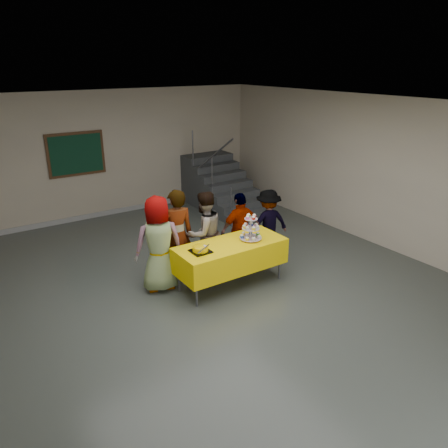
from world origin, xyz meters
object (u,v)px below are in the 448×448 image
object	(u,v)px
schoolchild_b	(177,235)
schoolchild_c	(204,233)
schoolchild_e	(268,223)
cupcake_stand	(251,230)
bake_table	(231,255)
schoolchild_a	(159,244)
bear_cake	(200,248)
noticeboard	(76,154)
schoolchild_d	(241,230)
staircase	(219,187)

from	to	relation	value
schoolchild_b	schoolchild_c	bearing A→B (deg)	-175.45
schoolchild_e	schoolchild_c	bearing A→B (deg)	9.40
cupcake_stand	bake_table	bearing A→B (deg)	173.27
schoolchild_e	schoolchild_a	bearing A→B (deg)	12.47
schoolchild_b	schoolchild_e	xyz separation A→B (m)	(1.95, -0.07, -0.15)
bake_table	schoolchild_b	size ratio (longest dim) A/B	1.15
bear_cake	noticeboard	xyz separation A→B (m)	(-0.51, 4.67, 0.77)
schoolchild_d	noticeboard	distance (m)	4.52
schoolchild_a	noticeboard	world-z (taller)	noticeboard
cupcake_stand	bear_cake	distance (m)	0.98
schoolchild_c	cupcake_stand	bearing A→B (deg)	118.22
schoolchild_a	schoolchild_c	bearing A→B (deg)	-160.75
bake_table	schoolchild_c	distance (m)	0.70
schoolchild_a	schoolchild_d	world-z (taller)	schoolchild_a
schoolchild_e	schoolchild_d	bearing A→B (deg)	15.94
schoolchild_c	schoolchild_e	size ratio (longest dim) A/B	1.14
schoolchild_c	schoolchild_e	world-z (taller)	schoolchild_c
schoolchild_a	cupcake_stand	bearing A→B (deg)	169.91
cupcake_stand	bear_cake	bearing A→B (deg)	178.40
cupcake_stand	staircase	size ratio (longest dim) A/B	0.19
cupcake_stand	schoolchild_a	world-z (taller)	schoolchild_a
schoolchild_c	schoolchild_d	distance (m)	0.73
schoolchild_b	schoolchild_e	distance (m)	1.96
schoolchild_b	schoolchild_c	xyz separation A→B (m)	(0.52, -0.04, -0.06)
schoolchild_c	staircase	distance (m)	3.96
bake_table	schoolchild_e	bearing A→B (deg)	25.76
cupcake_stand	noticeboard	bearing A→B (deg)	107.47
bake_table	staircase	bearing A→B (deg)	59.47
bake_table	schoolchild_a	xyz separation A→B (m)	(-1.05, 0.55, 0.25)
bake_table	schoolchild_a	world-z (taller)	schoolchild_a
schoolchild_a	schoolchild_e	distance (m)	2.37
bake_table	noticeboard	xyz separation A→B (m)	(-1.10, 4.66, 1.04)
schoolchild_a	staircase	distance (m)	4.66
bake_table	schoolchild_a	size ratio (longest dim) A/B	1.16
schoolchild_e	bear_cake	bearing A→B (deg)	29.25
cupcake_stand	schoolchild_e	size ratio (longest dim) A/B	0.34
bear_cake	staircase	xyz separation A→B (m)	(2.85, 3.84, -0.34)
cupcake_stand	noticeboard	size ratio (longest dim) A/B	0.34
cupcake_stand	schoolchild_e	xyz separation A→B (m)	(0.94, 0.68, -0.28)
staircase	schoolchild_b	bearing A→B (deg)	-132.81
schoolchild_e	noticeboard	bearing A→B (deg)	-48.60
schoolchild_a	schoolchild_b	xyz separation A→B (m)	(0.42, 0.16, 0.01)
schoolchild_d	noticeboard	bearing A→B (deg)	-63.92
schoolchild_a	noticeboard	bearing A→B (deg)	-76.76
bear_cake	schoolchild_c	xyz separation A→B (m)	(0.48, 0.68, -0.07)
cupcake_stand	staircase	bearing A→B (deg)	64.13
bake_table	bear_cake	xyz separation A→B (m)	(-0.59, -0.02, 0.27)
schoolchild_a	noticeboard	xyz separation A→B (m)	(-0.05, 4.11, 0.79)
bake_table	cupcake_stand	bearing A→B (deg)	-6.73
schoolchild_b	schoolchild_a	bearing A→B (deg)	30.04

